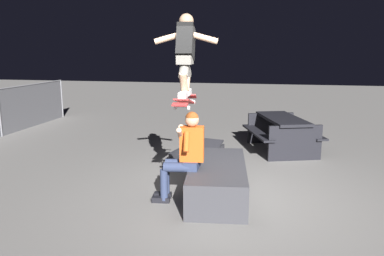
% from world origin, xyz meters
% --- Properties ---
extents(ground_plane, '(40.00, 40.00, 0.00)m').
position_xyz_m(ground_plane, '(0.00, 0.00, 0.00)').
color(ground_plane, slate).
extents(ledge_box_main, '(2.02, 1.05, 0.50)m').
position_xyz_m(ledge_box_main, '(0.08, 0.15, 0.25)').
color(ledge_box_main, '#38383D').
rests_on(ledge_box_main, ground).
extents(person_sitting_on_ledge, '(0.60, 0.77, 1.33)m').
position_xyz_m(person_sitting_on_ledge, '(-0.22, 0.59, 0.74)').
color(person_sitting_on_ledge, '#2D3856').
rests_on(person_sitting_on_ledge, ground).
extents(skateboard, '(1.03, 0.27, 0.17)m').
position_xyz_m(skateboard, '(-0.26, 0.57, 1.48)').
color(skateboard, '#B72D2D').
extents(skater_airborne, '(0.63, 0.89, 1.12)m').
position_xyz_m(skater_airborne, '(-0.20, 0.57, 2.17)').
color(skater_airborne, white).
extents(kicker_ramp, '(1.27, 1.00, 0.37)m').
position_xyz_m(kicker_ramp, '(2.15, 0.84, 0.06)').
color(kicker_ramp, '#28282D').
rests_on(kicker_ramp, ground).
extents(picnic_table_back, '(2.03, 1.80, 0.75)m').
position_xyz_m(picnic_table_back, '(2.99, -0.88, 0.50)').
color(picnic_table_back, black).
rests_on(picnic_table_back, ground).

